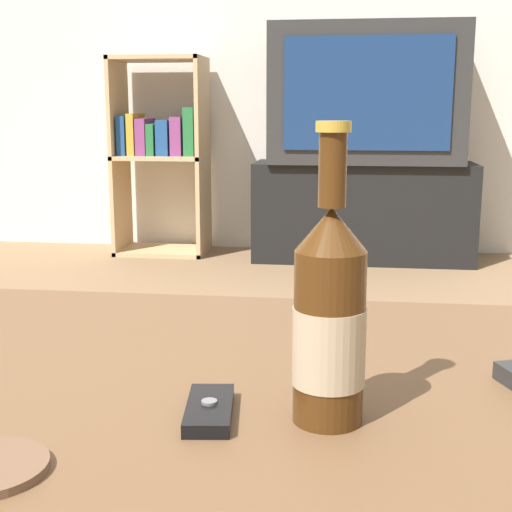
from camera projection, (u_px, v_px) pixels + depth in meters
name	position (u px, v px, depth m)	size (l,w,h in m)	color
coffee_table	(139.00, 447.00, 0.75)	(1.30, 0.88, 0.42)	brown
tv_stand	(363.00, 212.00, 3.43)	(1.04, 0.36, 0.47)	black
television	(366.00, 95.00, 3.31)	(0.89, 0.43, 0.63)	#2D2D2D
bookshelf	(161.00, 149.00, 3.54)	(0.45, 0.30, 0.97)	tan
beer_bottle	(329.00, 319.00, 0.68)	(0.07, 0.07, 0.29)	#47280F
cell_phone	(209.00, 410.00, 0.70)	(0.06, 0.11, 0.02)	black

